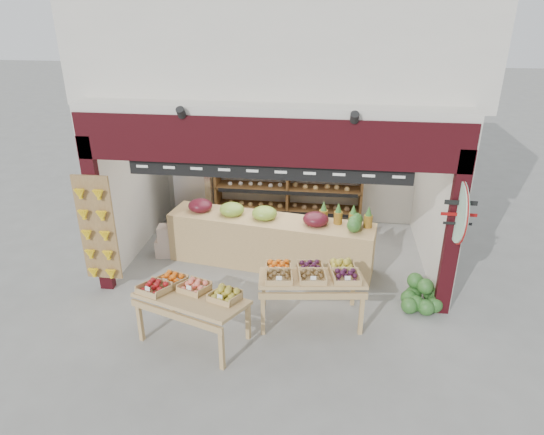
{
  "coord_description": "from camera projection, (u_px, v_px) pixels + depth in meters",
  "views": [
    {
      "loc": [
        0.92,
        -7.7,
        4.5
      ],
      "look_at": [
        -0.04,
        -0.2,
        1.08
      ],
      "focal_mm": 32.0,
      "sensor_mm": 36.0,
      "label": 1
    }
  ],
  "objects": [
    {
      "name": "cardboard_stack",
      "position": [
        180.0,
        244.0,
        9.24
      ],
      "size": [
        0.98,
        0.71,
        0.62
      ],
      "color": "beige",
      "rests_on": "ground"
    },
    {
      "name": "display_table_left",
      "position": [
        189.0,
        293.0,
        6.81
      ],
      "size": [
        1.66,
        1.26,
        0.96
      ],
      "color": "tan",
      "rests_on": "ground"
    },
    {
      "name": "shop_structure",
      "position": [
        287.0,
        34.0,
        8.76
      ],
      "size": [
        6.36,
        5.12,
        5.4
      ],
      "color": "beige",
      "rests_on": "ground"
    },
    {
      "name": "watermelon_pile",
      "position": [
        422.0,
        297.0,
        7.68
      ],
      "size": [
        0.7,
        0.65,
        0.5
      ],
      "color": "#184819",
      "rests_on": "ground"
    },
    {
      "name": "ground",
      "position": [
        275.0,
        266.0,
        8.92
      ],
      "size": [
        60.0,
        60.0,
        0.0
      ],
      "primitive_type": "plane",
      "color": "slate",
      "rests_on": "ground"
    },
    {
      "name": "display_table_right",
      "position": [
        311.0,
        275.0,
        7.15
      ],
      "size": [
        1.64,
        1.05,
        0.99
      ],
      "color": "tan",
      "rests_on": "ground"
    },
    {
      "name": "banana_board",
      "position": [
        97.0,
        231.0,
        7.71
      ],
      "size": [
        0.6,
        0.15,
        1.8
      ],
      "color": "olive",
      "rests_on": "ground"
    },
    {
      "name": "refrigerator",
      "position": [
        195.0,
        187.0,
        10.08
      ],
      "size": [
        0.83,
        0.83,
        1.85
      ],
      "primitive_type": "cube",
      "rotation": [
        0.0,
        0.0,
        0.17
      ],
      "color": "silver",
      "rests_on": "ground"
    },
    {
      "name": "mid_counter",
      "position": [
        269.0,
        240.0,
        8.78
      ],
      "size": [
        3.77,
        1.29,
        1.15
      ],
      "color": "tan",
      "rests_on": "ground"
    },
    {
      "name": "gift_sign",
      "position": [
        459.0,
        212.0,
        6.84
      ],
      "size": [
        0.04,
        0.93,
        0.92
      ],
      "color": "#C0F1D2",
      "rests_on": "ground"
    },
    {
      "name": "back_shelving",
      "position": [
        288.0,
        170.0,
        10.17
      ],
      "size": [
        3.13,
        0.51,
        1.92
      ],
      "color": "brown",
      "rests_on": "ground"
    }
  ]
}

